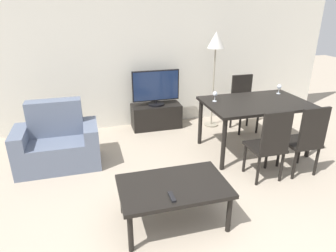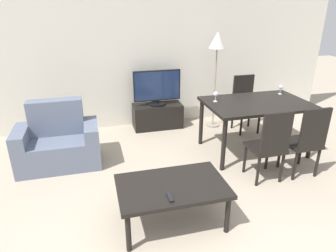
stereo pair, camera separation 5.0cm
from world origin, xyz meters
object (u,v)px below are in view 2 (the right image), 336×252
(dining_chair_far, at_px, (245,101))
(armchair, at_px, (59,143))
(wine_glass_center, at_px, (216,95))
(remote_primary, at_px, (170,197))
(floor_lamp, at_px, (217,47))
(wine_glass_left, at_px, (281,88))
(dining_table, at_px, (256,107))
(coffee_table, at_px, (172,189))
(dining_chair_near_right, at_px, (306,139))
(tv, at_px, (157,88))
(dining_chair_near, at_px, (270,144))
(tv_stand, at_px, (158,116))

(dining_chair_far, bearing_deg, armchair, -170.87)
(wine_glass_center, bearing_deg, remote_primary, -124.51)
(floor_lamp, xyz_separation_m, wine_glass_left, (0.73, -0.80, -0.52))
(dining_table, bearing_deg, coffee_table, -142.33)
(floor_lamp, height_order, wine_glass_left, floor_lamp)
(dining_chair_near_right, xyz_separation_m, wine_glass_left, (0.29, 1.05, 0.35))
(tv, xyz_separation_m, dining_chair_far, (1.42, -0.45, -0.21))
(dining_chair_far, relative_size, remote_primary, 6.23)
(dining_chair_near_right, distance_m, wine_glass_left, 1.14)
(wine_glass_center, bearing_deg, tv, 119.54)
(remote_primary, bearing_deg, dining_table, 40.61)
(dining_chair_near, bearing_deg, dining_table, 72.07)
(dining_chair_near, xyz_separation_m, wine_glass_center, (-0.31, 0.96, 0.35))
(dining_chair_far, bearing_deg, wine_glass_left, -61.21)
(dining_chair_near_right, distance_m, floor_lamp, 2.09)
(dining_chair_far, relative_size, wine_glass_left, 6.41)
(coffee_table, distance_m, dining_chair_far, 2.72)
(tv_stand, distance_m, tv, 0.51)
(tv_stand, relative_size, floor_lamp, 0.52)
(tv, bearing_deg, floor_lamp, -10.26)
(armchair, relative_size, wine_glass_left, 7.29)
(dining_chair_far, distance_m, floor_lamp, 1.02)
(floor_lamp, bearing_deg, dining_chair_near, -91.97)
(tv_stand, distance_m, dining_chair_near, 2.24)
(dining_chair_near, relative_size, dining_chair_far, 1.00)
(dining_table, xyz_separation_m, remote_primary, (-1.65, -1.42, -0.23))
(tv, height_order, dining_chair_near_right, tv)
(armchair, xyz_separation_m, floor_lamp, (2.55, 0.76, 1.08))
(armchair, relative_size, remote_primary, 7.10)
(armchair, bearing_deg, dining_chair_far, 9.13)
(coffee_table, xyz_separation_m, dining_chair_near_right, (1.84, 0.44, 0.12))
(dining_chair_near, xyz_separation_m, remote_primary, (-1.40, -0.63, -0.06))
(dining_chair_far, distance_m, dining_chair_near_right, 1.57)
(tv_stand, bearing_deg, dining_table, -46.77)
(dining_table, relative_size, dining_chair_near_right, 1.55)
(armchair, bearing_deg, wine_glass_left, -0.73)
(coffee_table, bearing_deg, tv, 80.44)
(tv, relative_size, dining_table, 0.56)
(wine_glass_center, bearing_deg, dining_chair_far, 36.97)
(tv_stand, height_order, dining_chair_far, dining_chair_far)
(tv, relative_size, wine_glass_center, 5.52)
(tv, height_order, remote_primary, tv)
(tv_stand, bearing_deg, armchair, -149.26)
(tv, xyz_separation_m, remote_primary, (-0.49, -2.66, -0.27))
(coffee_table, relative_size, dining_chair_far, 1.13)
(tv_stand, xyz_separation_m, dining_chair_near, (0.91, -2.03, 0.30))
(wine_glass_center, bearing_deg, tv_stand, 119.48)
(tv_stand, bearing_deg, dining_chair_near_right, -54.96)
(tv_stand, height_order, remote_primary, remote_primary)
(tv, relative_size, remote_primary, 5.37)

